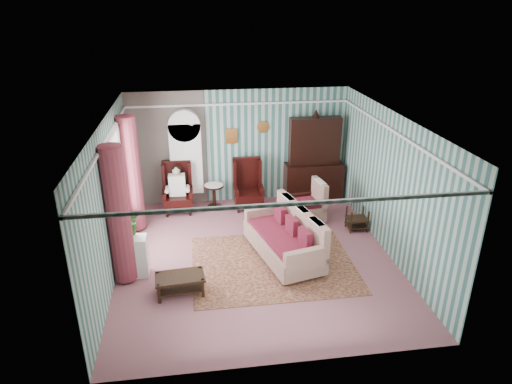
{
  "coord_description": "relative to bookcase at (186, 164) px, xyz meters",
  "views": [
    {
      "loc": [
        -1.14,
        -8.05,
        4.92
      ],
      "look_at": [
        0.09,
        0.6,
        1.21
      ],
      "focal_mm": 32.0,
      "sensor_mm": 36.0,
      "label": 1
    }
  ],
  "objects": [
    {
      "name": "sofa",
      "position": [
        1.9,
        -2.91,
        -0.62
      ],
      "size": [
        1.4,
        2.28,
        0.99
      ],
      "primitive_type": "cube",
      "rotation": [
        0.0,
        0.0,
        1.81
      ],
      "color": "#BBB191",
      "rests_on": "floor"
    },
    {
      "name": "potted_plant_b",
      "position": [
        -1.03,
        -2.99,
        -0.07
      ],
      "size": [
        0.29,
        0.24,
        0.5
      ],
      "primitive_type": "imported",
      "rotation": [
        0.0,
        0.0,
        0.07
      ],
      "color": "#1F5A1C",
      "rests_on": "plant_stand"
    },
    {
      "name": "nest_table",
      "position": [
        3.82,
        -1.94,
        -0.85
      ],
      "size": [
        0.45,
        0.38,
        0.54
      ],
      "primitive_type": "cube",
      "color": "black",
      "rests_on": "floor"
    },
    {
      "name": "floral_armchair",
      "position": [
        2.79,
        -1.34,
        -0.57
      ],
      "size": [
        0.89,
        0.92,
        1.09
      ],
      "primitive_type": "cube",
      "rotation": [
        0.0,
        0.0,
        1.71
      ],
      "color": "#C0B895",
      "rests_on": "floor"
    },
    {
      "name": "seated_woman",
      "position": [
        -0.25,
        -0.39,
        -0.53
      ],
      "size": [
        0.44,
        0.4,
        1.18
      ],
      "primitive_type": null,
      "color": "white",
      "rests_on": "floor"
    },
    {
      "name": "round_side_table",
      "position": [
        0.65,
        -0.24,
        -0.82
      ],
      "size": [
        0.5,
        0.5,
        0.6
      ],
      "primitive_type": "cylinder",
      "color": "black",
      "rests_on": "floor"
    },
    {
      "name": "wingback_right",
      "position": [
        1.5,
        -0.39,
        -0.5
      ],
      "size": [
        0.76,
        0.8,
        1.25
      ],
      "primitive_type": "cube",
      "color": "black",
      "rests_on": "floor"
    },
    {
      "name": "rug",
      "position": [
        1.65,
        -3.14,
        -1.11
      ],
      "size": [
        3.2,
        2.6,
        0.01
      ],
      "primitive_type": "cube",
      "color": "#461A17",
      "rests_on": "floor"
    },
    {
      "name": "potted_plant_c",
      "position": [
        -1.18,
        -3.03,
        -0.13
      ],
      "size": [
        0.26,
        0.26,
        0.38
      ],
      "primitive_type": "imported",
      "rotation": [
        0.0,
        0.0,
        -0.26
      ],
      "color": "#1C4E18",
      "rests_on": "plant_stand"
    },
    {
      "name": "wingback_left",
      "position": [
        -0.25,
        -0.39,
        -0.5
      ],
      "size": [
        0.76,
        0.8,
        1.25
      ],
      "primitive_type": "cube",
      "color": "black",
      "rests_on": "floor"
    },
    {
      "name": "floor",
      "position": [
        1.35,
        -2.84,
        -1.12
      ],
      "size": [
        6.0,
        6.0,
        0.0
      ],
      "primitive_type": "plane",
      "color": "#91545F",
      "rests_on": "ground"
    },
    {
      "name": "potted_plant_a",
      "position": [
        -1.12,
        -3.19,
        -0.09
      ],
      "size": [
        0.51,
        0.48,
        0.46
      ],
      "primitive_type": "imported",
      "rotation": [
        0.0,
        0.0,
        0.35
      ],
      "color": "#184C1A",
      "rests_on": "plant_stand"
    },
    {
      "name": "bookcase",
      "position": [
        0.0,
        0.0,
        0.0
      ],
      "size": [
        0.8,
        0.28,
        2.24
      ],
      "primitive_type": "cube",
      "color": "silver",
      "rests_on": "floor"
    },
    {
      "name": "plant_stand",
      "position": [
        -1.05,
        -3.14,
        -0.72
      ],
      "size": [
        0.55,
        0.35,
        0.8
      ],
      "primitive_type": "cube",
      "color": "silver",
      "rests_on": "floor"
    },
    {
      "name": "coffee_table",
      "position": [
        -0.17,
        -3.88,
        -0.93
      ],
      "size": [
        0.91,
        0.57,
        0.37
      ],
      "primitive_type": "cube",
      "rotation": [
        0.0,
        0.0,
        0.08
      ],
      "color": "black",
      "rests_on": "floor"
    },
    {
      "name": "dresser_hutch",
      "position": [
        3.25,
        -0.12,
        0.06
      ],
      "size": [
        1.5,
        0.56,
        2.36
      ],
      "primitive_type": "cube",
      "color": "black",
      "rests_on": "floor"
    },
    {
      "name": "room_shell",
      "position": [
        0.73,
        -2.66,
        0.89
      ],
      "size": [
        5.53,
        6.02,
        2.91
      ],
      "color": "#376561",
      "rests_on": "ground"
    }
  ]
}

